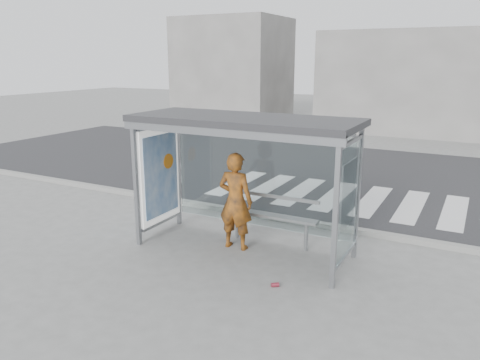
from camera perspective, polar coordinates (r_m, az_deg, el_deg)
name	(u,v)px	position (r m, az deg, el deg)	size (l,w,h in m)	color
ground	(243,250)	(9.27, 0.37, -8.57)	(80.00, 80.00, 0.00)	slate
road	(342,174)	(15.52, 12.35, 0.67)	(30.00, 10.00, 0.01)	#262628
curb	(282,218)	(10.90, 5.11, -4.68)	(30.00, 0.18, 0.12)	gray
crosswalk	(353,198)	(12.94, 13.60, -2.19)	(7.55, 3.00, 0.00)	silver
bus_shelter	(227,149)	(8.91, -1.55, 3.84)	(4.25, 1.65, 2.62)	gray
building_left	(233,70)	(29.12, -0.83, 13.30)	(6.00, 5.00, 6.00)	slate
building_center	(404,82)	(25.89, 19.41, 11.23)	(8.00, 5.00, 5.00)	slate
person	(236,201)	(9.07, -0.55, -2.59)	(0.70, 0.46, 1.93)	red
bench	(271,216)	(9.41, 3.78, -4.35)	(1.96, 0.24, 1.01)	gray
soda_can	(275,285)	(7.90, 4.29, -12.62)	(0.07, 0.07, 0.13)	#C63A4F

